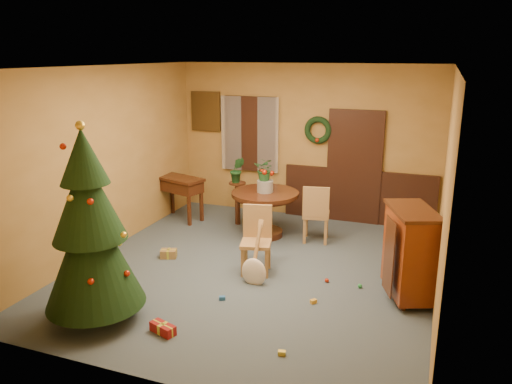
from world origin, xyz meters
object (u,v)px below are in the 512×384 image
at_px(writing_desk, 180,188).
at_px(sideboard, 410,251).
at_px(dining_table, 265,205).
at_px(chair_near, 257,237).
at_px(christmas_tree, 90,230).

relative_size(writing_desk, sideboard, 0.85).
distance_m(dining_table, writing_desk, 1.84).
relative_size(dining_table, writing_desk, 1.13).
relative_size(dining_table, chair_near, 1.19).
relative_size(dining_table, sideboard, 0.96).
bearing_deg(dining_table, christmas_tree, -105.57).
height_order(dining_table, writing_desk, writing_desk).
relative_size(chair_near, sideboard, 0.81).
bearing_deg(writing_desk, sideboard, -22.49).
xyz_separation_m(writing_desk, sideboard, (4.29, -1.78, 0.03)).
xyz_separation_m(dining_table, writing_desk, (-1.81, 0.29, 0.06)).
height_order(dining_table, chair_near, chair_near).
height_order(christmas_tree, writing_desk, christmas_tree).
bearing_deg(christmas_tree, dining_table, 74.43).
bearing_deg(writing_desk, dining_table, -9.15).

